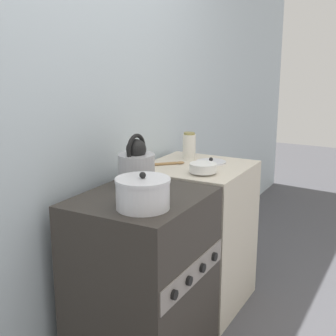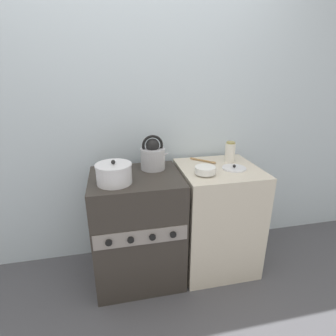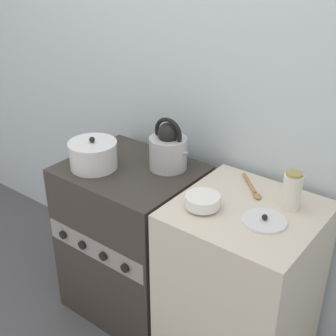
{
  "view_description": "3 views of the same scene",
  "coord_description": "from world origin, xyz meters",
  "px_view_note": "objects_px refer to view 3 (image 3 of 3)",
  "views": [
    {
      "loc": [
        -1.77,
        -0.84,
        1.53
      ],
      "look_at": [
        0.32,
        0.31,
        0.93
      ],
      "focal_mm": 50.0,
      "sensor_mm": 36.0,
      "label": 1
    },
    {
      "loc": [
        -0.13,
        -1.46,
        1.57
      ],
      "look_at": [
        0.23,
        0.26,
        0.92
      ],
      "focal_mm": 28.0,
      "sensor_mm": 36.0,
      "label": 2
    },
    {
      "loc": [
        1.39,
        -1.22,
        1.93
      ],
      "look_at": [
        0.21,
        0.31,
        0.92
      ],
      "focal_mm": 50.0,
      "sensor_mm": 36.0,
      "label": 3
    }
  ],
  "objects_px": {
    "stove": "(133,240)",
    "kettle": "(168,149)",
    "cooking_pot": "(93,155)",
    "storage_jar": "(292,191)",
    "loose_pot_lid": "(264,221)",
    "enamel_bowl": "(203,201)"
  },
  "relations": [
    {
      "from": "kettle",
      "to": "cooking_pot",
      "type": "height_order",
      "value": "kettle"
    },
    {
      "from": "stove",
      "to": "storage_jar",
      "type": "distance_m",
      "value": 0.95
    },
    {
      "from": "stove",
      "to": "cooking_pot",
      "type": "distance_m",
      "value": 0.53
    },
    {
      "from": "stove",
      "to": "loose_pot_lid",
      "type": "relative_size",
      "value": 4.81
    },
    {
      "from": "enamel_bowl",
      "to": "kettle",
      "type": "bearing_deg",
      "value": 148.48
    },
    {
      "from": "cooking_pot",
      "to": "storage_jar",
      "type": "relative_size",
      "value": 1.44
    },
    {
      "from": "stove",
      "to": "kettle",
      "type": "bearing_deg",
      "value": 39.29
    },
    {
      "from": "enamel_bowl",
      "to": "loose_pot_lid",
      "type": "height_order",
      "value": "enamel_bowl"
    },
    {
      "from": "stove",
      "to": "storage_jar",
      "type": "height_order",
      "value": "storage_jar"
    },
    {
      "from": "cooking_pot",
      "to": "storage_jar",
      "type": "height_order",
      "value": "storage_jar"
    },
    {
      "from": "loose_pot_lid",
      "to": "cooking_pot",
      "type": "bearing_deg",
      "value": -175.25
    },
    {
      "from": "kettle",
      "to": "loose_pot_lid",
      "type": "distance_m",
      "value": 0.62
    },
    {
      "from": "cooking_pot",
      "to": "loose_pot_lid",
      "type": "xyz_separation_m",
      "value": [
        0.89,
        0.07,
        -0.06
      ]
    },
    {
      "from": "storage_jar",
      "to": "loose_pot_lid",
      "type": "height_order",
      "value": "storage_jar"
    },
    {
      "from": "stove",
      "to": "cooking_pot",
      "type": "bearing_deg",
      "value": -146.32
    },
    {
      "from": "stove",
      "to": "kettle",
      "type": "distance_m",
      "value": 0.57
    },
    {
      "from": "kettle",
      "to": "storage_jar",
      "type": "distance_m",
      "value": 0.63
    },
    {
      "from": "kettle",
      "to": "loose_pot_lid",
      "type": "xyz_separation_m",
      "value": [
        0.6,
        -0.14,
        -0.09
      ]
    },
    {
      "from": "cooking_pot",
      "to": "loose_pot_lid",
      "type": "distance_m",
      "value": 0.9
    },
    {
      "from": "kettle",
      "to": "cooking_pot",
      "type": "distance_m",
      "value": 0.37
    },
    {
      "from": "stove",
      "to": "cooking_pot",
      "type": "height_order",
      "value": "cooking_pot"
    },
    {
      "from": "enamel_bowl",
      "to": "loose_pot_lid",
      "type": "bearing_deg",
      "value": 14.21
    }
  ]
}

